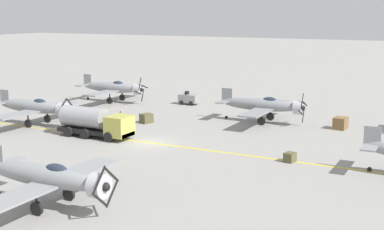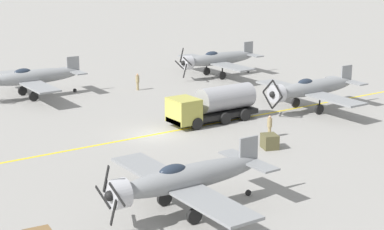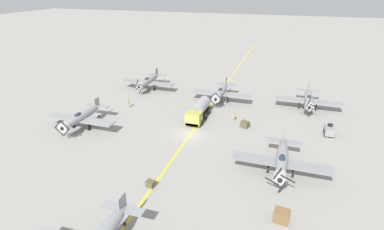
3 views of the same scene
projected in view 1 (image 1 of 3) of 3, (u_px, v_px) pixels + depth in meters
ground_plane at (150, 143)px, 51.37m from camera, size 400.00×400.00×0.00m
taxiway_stripe at (150, 143)px, 51.37m from camera, size 0.30×160.00×0.01m
airplane_near_center at (35, 107)px, 59.19m from camera, size 12.00×9.98×3.65m
airplane_mid_right at (48, 177)px, 34.17m from camera, size 12.00×9.98×3.65m
airplane_near_left at (114, 88)px, 74.15m from camera, size 12.00×9.98×3.71m
airplane_mid_left at (263, 105)px, 60.37m from camera, size 12.00×9.98×3.69m
fuel_tanker at (95, 122)px, 53.45m from camera, size 2.67×8.00×2.98m
tow_tractor at (189, 99)px, 72.41m from camera, size 1.57×2.60×1.79m
ground_crew_walking at (121, 117)px, 59.30m from camera, size 0.38×0.38×1.72m
supply_crate_by_tanker at (340, 123)px, 57.24m from camera, size 1.66×1.43×1.28m
supply_crate_mid_lane at (146, 118)px, 60.43m from camera, size 1.56×1.43×1.06m
supply_crate_outboard at (290, 157)px, 44.78m from camera, size 1.10×0.97×0.80m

